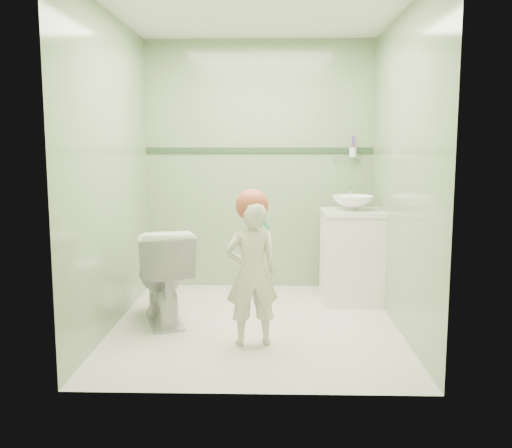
{
  "coord_description": "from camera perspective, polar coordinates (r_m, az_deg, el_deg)",
  "views": [
    {
      "loc": [
        0.12,
        -4.32,
        1.41
      ],
      "look_at": [
        0.0,
        0.15,
        0.78
      ],
      "focal_mm": 39.92,
      "sensor_mm": 36.0,
      "label": 1
    }
  ],
  "objects": [
    {
      "name": "cup_holder",
      "position": [
        5.55,
        9.61,
        7.12
      ],
      "size": [
        0.26,
        0.07,
        0.21
      ],
      "color": "silver",
      "rests_on": "room_shell"
    },
    {
      "name": "basin",
      "position": [
        5.1,
        9.66,
        2.1
      ],
      "size": [
        0.37,
        0.37,
        0.13
      ],
      "primitive_type": "imported",
      "color": "white",
      "rests_on": "counter"
    },
    {
      "name": "teal_toothbrush",
      "position": [
        3.81,
        0.97,
        -0.14
      ],
      "size": [
        0.11,
        0.14,
        0.08
      ],
      "color": "#07928C",
      "rests_on": "toddler"
    },
    {
      "name": "toilet",
      "position": [
        4.59,
        -9.34,
        -5.04
      ],
      "size": [
        0.64,
        0.85,
        0.76
      ],
      "primitive_type": "imported",
      "rotation": [
        0.0,
        0.0,
        3.46
      ],
      "color": "white",
      "rests_on": "ground"
    },
    {
      "name": "counter",
      "position": [
        5.1,
        9.64,
        1.16
      ],
      "size": [
        0.54,
        0.52,
        0.04
      ],
      "primitive_type": "cube",
      "color": "white",
      "rests_on": "vanity"
    },
    {
      "name": "trim_stripe",
      "position": [
        5.56,
        0.3,
        7.41
      ],
      "size": [
        2.2,
        0.02,
        0.05
      ],
      "primitive_type": "cube",
      "color": "#2B442C",
      "rests_on": "room_shell"
    },
    {
      "name": "vanity",
      "position": [
        5.17,
        9.53,
        -3.35
      ],
      "size": [
        0.52,
        0.5,
        0.8
      ],
      "primitive_type": "cube",
      "color": "white",
      "rests_on": "ground"
    },
    {
      "name": "ground",
      "position": [
        4.54,
        -0.05,
        -10.05
      ],
      "size": [
        2.5,
        2.5,
        0.0
      ],
      "primitive_type": "plane",
      "color": "beige",
      "rests_on": "ground"
    },
    {
      "name": "toddler",
      "position": [
        3.99,
        -0.42,
        -5.0
      ],
      "size": [
        0.41,
        0.31,
        1.03
      ],
      "primitive_type": "imported",
      "rotation": [
        0.0,
        0.0,
        3.34
      ],
      "color": "beige",
      "rests_on": "ground"
    },
    {
      "name": "hair_cap",
      "position": [
        3.93,
        -0.41,
        1.88
      ],
      "size": [
        0.23,
        0.23,
        0.23
      ],
      "primitive_type": "sphere",
      "color": "#AE4C33",
      "rests_on": "toddler"
    },
    {
      "name": "faucet",
      "position": [
        5.27,
        9.4,
        3.18
      ],
      "size": [
        0.03,
        0.13,
        0.18
      ],
      "color": "silver",
      "rests_on": "counter"
    },
    {
      "name": "room_shell",
      "position": [
        4.32,
        -0.05,
        5.24
      ],
      "size": [
        2.5,
        2.54,
        2.4
      ],
      "color": "gray",
      "rests_on": "ground"
    }
  ]
}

